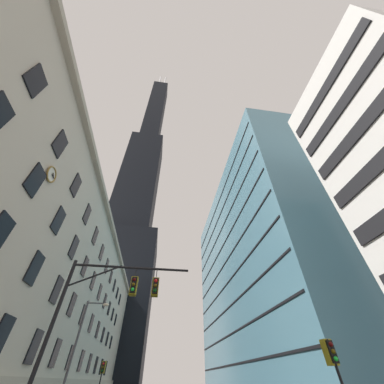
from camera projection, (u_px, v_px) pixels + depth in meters
station_building at (51, 299)px, 31.76m from camera, size 13.88×67.92×22.36m
dark_skyscraper at (135, 205)px, 101.15m from camera, size 25.43×25.43×218.43m
glass_office_midrise at (262, 267)px, 45.52m from camera, size 17.06×48.67×40.32m
traffic_signal_mast at (112, 300)px, 12.12m from camera, size 7.18×0.63×7.40m
traffic_light_near_right at (332, 357)px, 10.29m from camera, size 0.40×0.63×3.39m
traffic_light_far_left at (103, 369)px, 22.63m from camera, size 0.40×0.63×3.48m
street_lamppost at (80, 340)px, 17.40m from camera, size 1.97×0.32×7.24m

